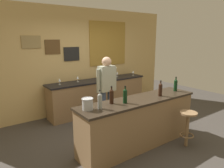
# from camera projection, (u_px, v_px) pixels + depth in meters

# --- Properties ---
(ground_plane) EXTENTS (10.00, 10.00, 0.00)m
(ground_plane) POSITION_uv_depth(u_px,v_px,m) (125.00, 137.00, 4.33)
(ground_plane) COLOR #423D38
(back_wall) EXTENTS (6.00, 0.09, 2.80)m
(back_wall) POSITION_uv_depth(u_px,v_px,m) (79.00, 60.00, 5.63)
(back_wall) COLOR tan
(back_wall) RESTS_ON ground_plane
(bar_counter) EXTENTS (2.46, 0.60, 0.92)m
(bar_counter) POSITION_uv_depth(u_px,v_px,m) (138.00, 122.00, 3.91)
(bar_counter) COLOR olive
(bar_counter) RESTS_ON ground_plane
(side_counter) EXTENTS (2.85, 0.56, 0.90)m
(side_counter) POSITION_uv_depth(u_px,v_px,m) (98.00, 95.00, 5.76)
(side_counter) COLOR olive
(side_counter) RESTS_ON ground_plane
(bartender) EXTENTS (0.52, 0.21, 1.62)m
(bartender) POSITION_uv_depth(u_px,v_px,m) (107.00, 87.00, 4.62)
(bartender) COLOR #384766
(bartender) RESTS_ON ground_plane
(bar_stool) EXTENTS (0.32, 0.32, 0.68)m
(bar_stool) POSITION_uv_depth(u_px,v_px,m) (188.00, 123.00, 3.87)
(bar_stool) COLOR olive
(bar_stool) RESTS_ON ground_plane
(wine_bottle_a) EXTENTS (0.07, 0.07, 0.31)m
(wine_bottle_a) POSITION_uv_depth(u_px,v_px,m) (100.00, 100.00, 3.27)
(wine_bottle_a) COLOR #999E99
(wine_bottle_a) RESTS_ON bar_counter
(wine_bottle_b) EXTENTS (0.07, 0.07, 0.31)m
(wine_bottle_b) POSITION_uv_depth(u_px,v_px,m) (112.00, 96.00, 3.53)
(wine_bottle_b) COLOR black
(wine_bottle_b) RESTS_ON bar_counter
(wine_bottle_c) EXTENTS (0.07, 0.07, 0.31)m
(wine_bottle_c) POSITION_uv_depth(u_px,v_px,m) (125.00, 95.00, 3.55)
(wine_bottle_c) COLOR black
(wine_bottle_c) RESTS_ON bar_counter
(wine_bottle_d) EXTENTS (0.07, 0.07, 0.31)m
(wine_bottle_d) POSITION_uv_depth(u_px,v_px,m) (160.00, 89.00, 3.98)
(wine_bottle_d) COLOR black
(wine_bottle_d) RESTS_ON bar_counter
(wine_bottle_e) EXTENTS (0.07, 0.07, 0.31)m
(wine_bottle_e) POSITION_uv_depth(u_px,v_px,m) (176.00, 85.00, 4.35)
(wine_bottle_e) COLOR black
(wine_bottle_e) RESTS_ON bar_counter
(ice_bucket) EXTENTS (0.19, 0.19, 0.19)m
(ice_bucket) POSITION_uv_depth(u_px,v_px,m) (88.00, 104.00, 3.23)
(ice_bucket) COLOR #B7BABF
(ice_bucket) RESTS_ON bar_counter
(wine_glass_a) EXTENTS (0.07, 0.07, 0.16)m
(wine_glass_a) POSITION_uv_depth(u_px,v_px,m) (59.00, 80.00, 5.05)
(wine_glass_a) COLOR silver
(wine_glass_a) RESTS_ON side_counter
(wine_glass_b) EXTENTS (0.07, 0.07, 0.16)m
(wine_glass_b) POSITION_uv_depth(u_px,v_px,m) (78.00, 78.00, 5.36)
(wine_glass_b) COLOR silver
(wine_glass_b) RESTS_ON side_counter
(wine_glass_c) EXTENTS (0.07, 0.07, 0.16)m
(wine_glass_c) POSITION_uv_depth(u_px,v_px,m) (101.00, 75.00, 5.74)
(wine_glass_c) COLOR silver
(wine_glass_c) RESTS_ON side_counter
(wine_glass_d) EXTENTS (0.07, 0.07, 0.16)m
(wine_glass_d) POSITION_uv_depth(u_px,v_px,m) (117.00, 73.00, 6.04)
(wine_glass_d) COLOR silver
(wine_glass_d) RESTS_ON side_counter
(wine_glass_e) EXTENTS (0.07, 0.07, 0.16)m
(wine_glass_e) POSITION_uv_depth(u_px,v_px,m) (133.00, 72.00, 6.25)
(wine_glass_e) COLOR silver
(wine_glass_e) RESTS_ON side_counter
(coffee_mug) EXTENTS (0.13, 0.08, 0.09)m
(coffee_mug) POSITION_uv_depth(u_px,v_px,m) (112.00, 76.00, 5.90)
(coffee_mug) COLOR silver
(coffee_mug) RESTS_ON side_counter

